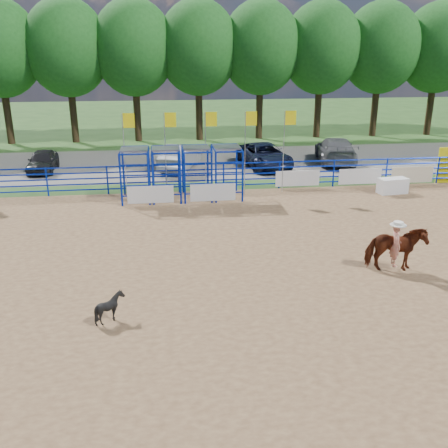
{
  "coord_description": "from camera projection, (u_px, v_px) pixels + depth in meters",
  "views": [
    {
      "loc": [
        -3.2,
        -15.38,
        7.1
      ],
      "look_at": [
        -1.12,
        1.0,
        1.3
      ],
      "focal_mm": 40.0,
      "sensor_mm": 36.0,
      "label": 1
    }
  ],
  "objects": [
    {
      "name": "ground",
      "position": [
        260.0,
        268.0,
        17.13
      ],
      "size": [
        120.0,
        120.0,
        0.0
      ],
      "primitive_type": "plane",
      "color": "#375E25",
      "rests_on": "ground"
    },
    {
      "name": "arena_dirt",
      "position": [
        260.0,
        268.0,
        17.13
      ],
      "size": [
        30.0,
        20.0,
        0.02
      ],
      "primitive_type": "cube",
      "color": "#906D48",
      "rests_on": "ground"
    },
    {
      "name": "gravel_strip",
      "position": [
        210.0,
        162.0,
        33.04
      ],
      "size": [
        40.0,
        10.0,
        0.01
      ],
      "primitive_type": "cube",
      "color": "slate",
      "rests_on": "ground"
    },
    {
      "name": "announcer_table",
      "position": [
        393.0,
        186.0,
        25.81
      ],
      "size": [
        1.56,
        0.88,
        0.79
      ],
      "primitive_type": "cube",
      "rotation": [
        0.0,
        0.0,
        0.13
      ],
      "color": "white",
      "rests_on": "arena_dirt"
    },
    {
      "name": "horse_and_rider",
      "position": [
        396.0,
        246.0,
        16.58
      ],
      "size": [
        1.98,
        1.12,
        2.48
      ],
      "color": "maroon",
      "rests_on": "arena_dirt"
    },
    {
      "name": "calf",
      "position": [
        110.0,
        307.0,
        13.62
      ],
      "size": [
        0.82,
        0.75,
        0.83
      ],
      "primitive_type": "imported",
      "rotation": [
        0.0,
        0.0,
        1.47
      ],
      "color": "black",
      "rests_on": "arena_dirt"
    },
    {
      "name": "car_a",
      "position": [
        43.0,
        161.0,
        30.43
      ],
      "size": [
        1.58,
        3.8,
        1.29
      ],
      "primitive_type": "imported",
      "rotation": [
        0.0,
        0.0,
        0.02
      ],
      "color": "black",
      "rests_on": "gravel_strip"
    },
    {
      "name": "car_b",
      "position": [
        180.0,
        157.0,
        31.0
      ],
      "size": [
        3.05,
        4.98,
        1.55
      ],
      "primitive_type": "imported",
      "rotation": [
        0.0,
        0.0,
        2.82
      ],
      "color": "gray",
      "rests_on": "gravel_strip"
    },
    {
      "name": "car_c",
      "position": [
        265.0,
        156.0,
        31.51
      ],
      "size": [
        3.1,
        5.52,
        1.46
      ],
      "primitive_type": "imported",
      "rotation": [
        0.0,
        0.0,
        0.13
      ],
      "color": "black",
      "rests_on": "gravel_strip"
    },
    {
      "name": "car_d",
      "position": [
        336.0,
        150.0,
        32.73
      ],
      "size": [
        3.37,
        5.98,
        1.63
      ],
      "primitive_type": "imported",
      "rotation": [
        0.0,
        0.0,
        2.94
      ],
      "color": "#5F5F62",
      "rests_on": "gravel_strip"
    },
    {
      "name": "perimeter_fence",
      "position": [
        260.0,
        248.0,
        16.88
      ],
      "size": [
        30.1,
        20.1,
        1.5
      ],
      "color": "#0827BD",
      "rests_on": "ground"
    },
    {
      "name": "chute_assembly",
      "position": [
        189.0,
        174.0,
        24.76
      ],
      "size": [
        19.32,
        2.41,
        4.2
      ],
      "color": "#0827BD",
      "rests_on": "ground"
    },
    {
      "name": "treeline",
      "position": [
        198.0,
        43.0,
        38.96
      ],
      "size": [
        56.4,
        6.4,
        11.24
      ],
      "color": "#3F2B19",
      "rests_on": "ground"
    }
  ]
}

